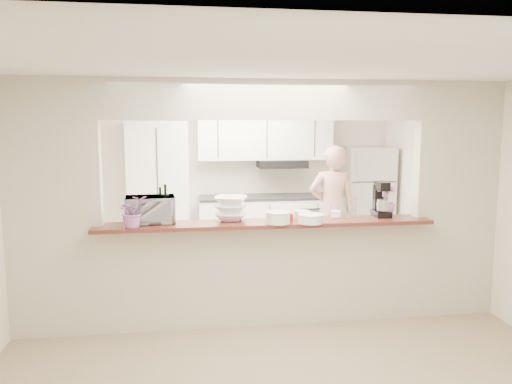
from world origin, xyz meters
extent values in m
plane|color=#9B8A69|center=(0.00, 0.00, 0.00)|extent=(6.00, 6.00, 0.00)
cube|color=silver|center=(0.00, 1.55, 0.01)|extent=(5.00, 2.90, 0.01)
cube|color=beige|center=(-2.05, 0.00, 1.25)|extent=(0.90, 0.15, 2.50)
cube|color=beige|center=(2.05, 0.00, 1.25)|extent=(0.90, 0.15, 2.50)
cube|color=beige|center=(0.00, 0.00, 2.30)|extent=(3.20, 0.15, 0.40)
cube|color=beige|center=(0.00, 0.00, 0.53)|extent=(3.20, 0.15, 1.05)
cube|color=maroon|center=(0.00, -0.05, 1.07)|extent=(3.40, 0.38, 0.04)
cube|color=white|center=(-1.20, 2.70, 1.05)|extent=(0.90, 0.60, 2.10)
cube|color=white|center=(0.45, 2.70, 0.45)|extent=(2.10, 0.60, 0.90)
cube|color=#2C2B2E|center=(0.45, 2.70, 0.92)|extent=(2.10, 0.62, 0.04)
cube|color=white|center=(0.45, 2.83, 1.88)|extent=(2.10, 0.35, 0.75)
cube|color=black|center=(0.70, 2.72, 1.44)|extent=(0.75, 0.45, 0.12)
cube|color=black|center=(1.20, 2.40, 0.50)|extent=(0.55, 0.02, 0.55)
cube|color=#B7B7BC|center=(2.05, 2.65, 0.85)|extent=(0.75, 0.70, 1.70)
imported|color=#EB7CD4|center=(-1.30, -0.15, 1.25)|extent=(0.35, 0.33, 0.31)
cylinder|color=black|center=(-1.05, 0.07, 1.22)|extent=(0.07, 0.07, 0.26)
cylinder|color=black|center=(-1.05, 0.07, 1.40)|extent=(0.02, 0.02, 0.09)
cylinder|color=black|center=(-1.00, 0.07, 1.23)|extent=(0.08, 0.08, 0.28)
cylinder|color=black|center=(-1.00, 0.07, 1.42)|extent=(0.03, 0.03, 0.10)
imported|color=#B2B2B7|center=(-1.15, 0.05, 1.22)|extent=(0.50, 0.36, 0.26)
imported|color=white|center=(-0.35, 0.05, 1.21)|extent=(0.40, 0.40, 0.24)
cylinder|color=white|center=(0.10, -0.15, 1.14)|extent=(0.24, 0.24, 0.11)
cylinder|color=white|center=(0.10, -0.15, 1.20)|extent=(0.25, 0.25, 0.01)
cylinder|color=white|center=(0.42, -0.19, 1.13)|extent=(0.24, 0.24, 0.08)
cylinder|color=white|center=(0.42, -0.19, 1.18)|extent=(0.25, 0.25, 0.01)
cylinder|color=maroon|center=(0.20, -0.03, 1.13)|extent=(0.16, 0.16, 0.07)
cylinder|color=beige|center=(0.40, 0.08, 1.13)|extent=(0.17, 0.17, 0.08)
cube|color=silver|center=(0.80, 0.05, 1.10)|extent=(0.25, 0.17, 0.01)
cube|color=white|center=(0.80, 0.05, 1.13)|extent=(0.11, 0.11, 0.06)
cube|color=black|center=(1.25, 0.05, 1.12)|extent=(0.17, 0.25, 0.06)
cube|color=black|center=(1.25, 0.14, 1.28)|extent=(0.11, 0.09, 0.27)
cube|color=black|center=(1.25, 0.04, 1.42)|extent=(0.12, 0.22, 0.09)
cylinder|color=#B7B7BC|center=(1.25, 0.00, 1.22)|extent=(0.12, 0.12, 0.11)
imported|color=#C66BC7|center=(1.30, 0.05, 1.27)|extent=(0.25, 0.25, 0.35)
imported|color=tan|center=(1.20, 1.64, 0.88)|extent=(0.69, 0.50, 1.76)
camera|label=1|loc=(-0.80, -4.92, 2.08)|focal=35.00mm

